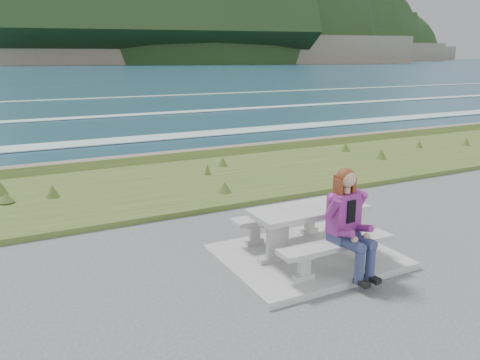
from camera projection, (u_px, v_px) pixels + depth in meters
The scene contains 9 objects.
concrete_slab at pixel (307, 257), 7.25m from camera, with size 2.60×2.10×0.10m, color #989893.
picnic_table at pixel (308, 218), 7.09m from camera, with size 1.80×0.75×0.75m.
bench_landward at pixel (336, 249), 6.55m from camera, with size 1.80×0.35×0.45m.
bench_seaward at pixel (283, 219), 7.75m from camera, with size 1.80×0.35×0.45m.
grass_verge at pixel (190, 184), 11.57m from camera, with size 160.00×4.50×0.22m, color #334D1C.
shore_drop at pixel (155, 161), 14.07m from camera, with size 160.00×0.80×2.20m, color #6E5F52.
ocean at pixel (75, 135), 29.31m from camera, with size 1600.00×1600.00×0.09m.
headland_range at pixel (228, 49), 431.12m from camera, with size 729.83×363.95×222.44m.
seated_woman at pixel (351, 237), 6.43m from camera, with size 0.49×0.79×1.49m.
Camera 1 is at (-3.98, -5.50, 3.06)m, focal length 35.00 mm.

